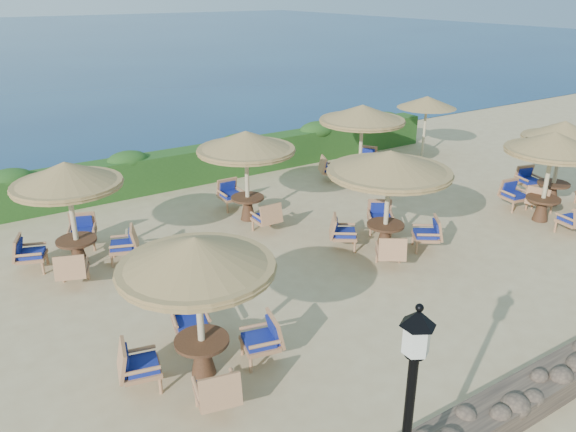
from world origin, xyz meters
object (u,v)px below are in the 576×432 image
(cafe_set_1, at_px, (389,180))
(cafe_set_6, at_px, (560,149))
(cafe_set_4, at_px, (246,153))
(cafe_set_5, at_px, (362,125))
(cafe_set_0, at_px, (198,285))
(extra_parasol, at_px, (427,102))
(cafe_set_3, at_px, (70,199))
(cafe_set_2, at_px, (551,156))

(cafe_set_1, distance_m, cafe_set_6, 6.59)
(cafe_set_4, bearing_deg, cafe_set_5, 11.95)
(cafe_set_0, xyz_separation_m, cafe_set_6, (12.70, 1.69, 0.02))
(cafe_set_4, bearing_deg, extra_parasol, 12.26)
(cafe_set_1, bearing_deg, cafe_set_0, -161.13)
(cafe_set_4, xyz_separation_m, cafe_set_6, (8.59, -4.08, -0.21))
(cafe_set_4, distance_m, cafe_set_5, 5.22)
(cafe_set_4, relative_size, cafe_set_6, 1.05)
(cafe_set_1, height_order, cafe_set_5, same)
(extra_parasol, distance_m, cafe_set_1, 9.08)
(cafe_set_0, distance_m, cafe_set_3, 5.50)
(cafe_set_1, height_order, cafe_set_4, same)
(cafe_set_0, bearing_deg, cafe_set_3, 98.30)
(cafe_set_2, distance_m, cafe_set_3, 12.81)
(extra_parasol, bearing_deg, cafe_set_4, -167.74)
(cafe_set_5, relative_size, cafe_set_6, 1.10)
(extra_parasol, bearing_deg, cafe_set_3, -170.66)
(cafe_set_2, bearing_deg, cafe_set_6, 23.50)
(cafe_set_3, bearing_deg, cafe_set_6, -15.53)
(extra_parasol, bearing_deg, cafe_set_5, -167.34)
(cafe_set_1, relative_size, cafe_set_5, 1.06)
(cafe_set_4, bearing_deg, cafe_set_2, -33.44)
(cafe_set_6, bearing_deg, cafe_set_5, 124.05)
(cafe_set_0, height_order, cafe_set_1, same)
(cafe_set_4, xyz_separation_m, cafe_set_5, (5.10, 1.08, -0.07))
(cafe_set_2, relative_size, cafe_set_5, 0.97)
(cafe_set_2, xyz_separation_m, cafe_set_6, (1.46, 0.63, -0.17))
(cafe_set_2, bearing_deg, cafe_set_1, 168.53)
(cafe_set_6, bearing_deg, cafe_set_2, -156.50)
(cafe_set_0, bearing_deg, cafe_set_4, 54.51)
(cafe_set_2, xyz_separation_m, cafe_set_3, (-12.04, 4.38, -0.22))
(cafe_set_1, bearing_deg, extra_parasol, 38.51)
(cafe_set_0, relative_size, cafe_set_5, 0.98)
(cafe_set_4, relative_size, cafe_set_5, 0.95)
(cafe_set_6, bearing_deg, cafe_set_4, 154.61)
(cafe_set_0, relative_size, cafe_set_4, 1.03)
(cafe_set_1, bearing_deg, cafe_set_3, 154.19)
(cafe_set_4, bearing_deg, cafe_set_6, -25.39)
(cafe_set_2, relative_size, cafe_set_4, 1.02)
(cafe_set_2, height_order, cafe_set_3, same)
(cafe_set_3, bearing_deg, cafe_set_1, -25.81)
(cafe_set_0, relative_size, cafe_set_6, 1.08)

